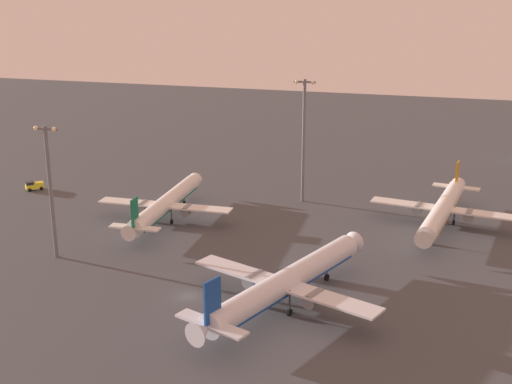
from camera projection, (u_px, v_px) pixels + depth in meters
ground_plane at (189, 296)px, 112.60m from camera, size 416.00×416.00×0.00m
airplane_mid_apron at (285, 283)px, 107.58m from camera, size 32.17×40.79×10.92m
airplane_near_gate at (165, 204)px, 146.03m from camera, size 29.00×37.32×9.59m
airplane_far_stand at (443, 209)px, 142.63m from camera, size 30.31×38.78×9.97m
baggage_tractor at (34, 185)px, 167.41m from camera, size 4.41×4.20×2.25m
apron_light_central at (304, 134)px, 154.86m from camera, size 4.80×0.90×27.97m
apron_light_west at (50, 183)px, 123.77m from camera, size 4.80×0.90×24.69m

